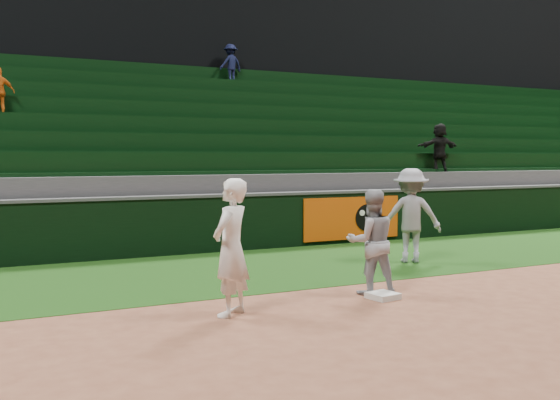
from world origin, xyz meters
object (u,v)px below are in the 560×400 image
object	(u,v)px
baserunner	(371,242)
base_coach	(411,216)
first_base	(383,296)
first_baseman	(231,247)

from	to	relation	value
baserunner	base_coach	bearing A→B (deg)	-123.79
first_base	base_coach	bearing A→B (deg)	45.68
first_baseman	baserunner	world-z (taller)	first_baseman
first_baseman	baserunner	size ratio (longest dim) A/B	1.13
first_baseman	base_coach	size ratio (longest dim) A/B	0.98
baserunner	base_coach	world-z (taller)	base_coach
first_base	baserunner	bearing A→B (deg)	85.50
first_baseman	first_base	bearing A→B (deg)	138.00
first_base	base_coach	distance (m)	3.37
baserunner	first_baseman	bearing A→B (deg)	21.82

